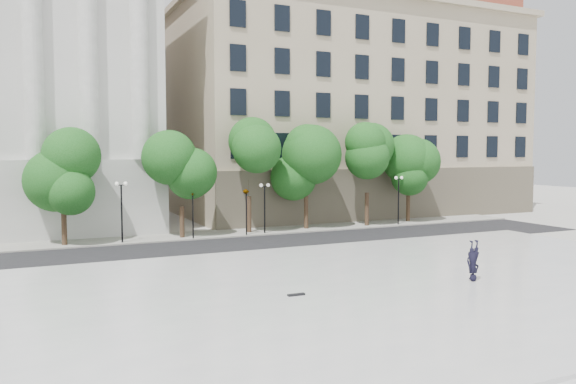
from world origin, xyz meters
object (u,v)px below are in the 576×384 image
object	(u,v)px
traffic_light_east	(246,188)
person_lying	(473,276)
skateboard	(296,295)
traffic_light_west	(193,191)

from	to	relation	value
traffic_light_east	person_lying	world-z (taller)	traffic_light_east
skateboard	person_lying	bearing A→B (deg)	-5.12
traffic_light_west	person_lying	distance (m)	22.23
traffic_light_west	person_lying	xyz separation A→B (m)	(7.99, -20.54, -2.92)
traffic_light_east	person_lying	distance (m)	21.10
traffic_light_west	person_lying	size ratio (longest dim) A/B	2.14
traffic_light_west	traffic_light_east	xyz separation A→B (m)	(4.24, -0.00, 0.11)
person_lying	skateboard	world-z (taller)	person_lying
person_lying	traffic_light_west	bearing A→B (deg)	111.54
person_lying	skateboard	distance (m)	8.84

